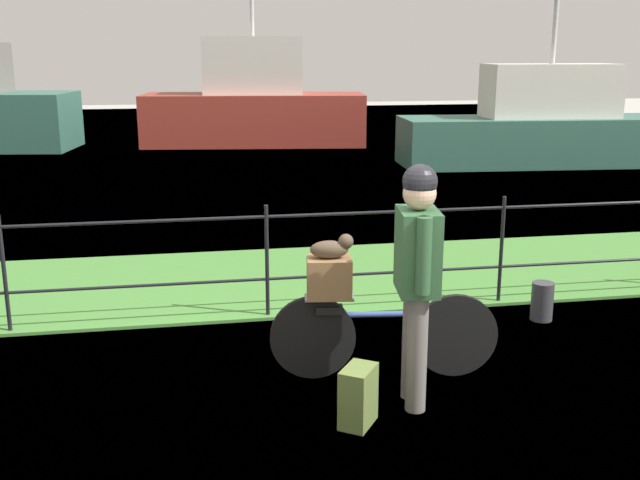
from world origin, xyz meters
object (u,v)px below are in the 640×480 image
object	(u,v)px
bicycle_main	(382,334)
wooden_crate	(329,277)
moored_boat_mid	(547,128)
cyclist_person	(417,265)
terrier_dog	(333,248)
mooring_bollard	(542,301)
moored_boat_far	(254,106)
backpack_on_paving	(358,396)

from	to	relation	value
bicycle_main	wooden_crate	xyz separation A→B (m)	(-0.39, 0.05, 0.45)
wooden_crate	moored_boat_mid	size ratio (longest dim) A/B	0.05
wooden_crate	cyclist_person	bearing A→B (deg)	-46.47
bicycle_main	cyclist_person	xyz separation A→B (m)	(0.11, -0.47, 0.66)
terrier_dog	bicycle_main	bearing A→B (deg)	-7.85
bicycle_main	cyclist_person	size ratio (longest dim) A/B	1.01
moored_boat_mid	cyclist_person	bearing A→B (deg)	-120.70
mooring_bollard	moored_boat_mid	size ratio (longest dim) A/B	0.06
mooring_bollard	moored_boat_far	size ratio (longest dim) A/B	0.06
wooden_crate	terrier_dog	world-z (taller)	terrier_dog
bicycle_main	moored_boat_mid	bearing A→B (deg)	57.66
wooden_crate	cyclist_person	xyz separation A→B (m)	(0.50, -0.52, 0.22)
bicycle_main	wooden_crate	distance (m)	0.59
cyclist_person	mooring_bollard	world-z (taller)	cyclist_person
bicycle_main	wooden_crate	size ratio (longest dim) A/B	5.26
cyclist_person	bicycle_main	bearing A→B (deg)	102.90
terrier_dog	mooring_bollard	world-z (taller)	terrier_dog
terrier_dog	moored_boat_mid	xyz separation A→B (m)	(6.56, 9.74, -0.24)
terrier_dog	cyclist_person	distance (m)	0.70
moored_boat_mid	moored_boat_far	distance (m)	7.38
cyclist_person	moored_boat_mid	distance (m)	11.93
wooden_crate	mooring_bollard	size ratio (longest dim) A/B	0.91
terrier_dog	moored_boat_far	world-z (taller)	moored_boat_far
moored_boat_mid	backpack_on_paving	bearing A→B (deg)	-121.94
cyclist_person	mooring_bollard	xyz separation A→B (m)	(1.65, 1.39, -0.83)
mooring_bollard	moored_boat_mid	distance (m)	9.93
wooden_crate	cyclist_person	size ratio (longest dim) A/B	0.19
bicycle_main	terrier_dog	size ratio (longest dim) A/B	5.27
moored_boat_far	mooring_bollard	bearing A→B (deg)	-84.25
mooring_bollard	moored_boat_far	bearing A→B (deg)	95.75
bicycle_main	mooring_bollard	size ratio (longest dim) A/B	4.80
wooden_crate	cyclist_person	world-z (taller)	cyclist_person
wooden_crate	bicycle_main	bearing A→B (deg)	-7.85
cyclist_person	moored_boat_mid	bearing A→B (deg)	59.30
backpack_on_paving	moored_boat_mid	world-z (taller)	moored_boat_mid
moored_boat_mid	moored_boat_far	world-z (taller)	moored_boat_far
terrier_dog	moored_boat_mid	size ratio (longest dim) A/B	0.05
wooden_crate	backpack_on_paving	distance (m)	0.95
terrier_dog	backpack_on_paving	bearing A→B (deg)	-88.04
terrier_dog	moored_boat_mid	distance (m)	11.74
mooring_bollard	moored_boat_far	world-z (taller)	moored_boat_far
bicycle_main	moored_boat_mid	size ratio (longest dim) A/B	0.27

